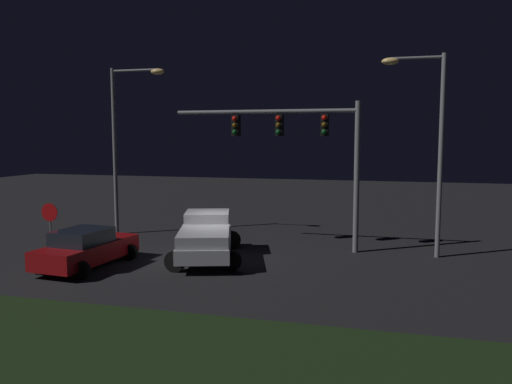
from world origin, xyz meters
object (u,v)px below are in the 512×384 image
at_px(stop_sign, 50,219).
at_px(street_lamp_right, 429,131).
at_px(pickup_truck, 206,234).
at_px(traffic_signal_gantry, 301,139).
at_px(car_sedan, 86,248).
at_px(street_lamp_left, 125,131).

bearing_deg(stop_sign, street_lamp_right, 14.44).
height_order(pickup_truck, stop_sign, stop_sign).
relative_size(traffic_signal_gantry, stop_sign, 3.73).
bearing_deg(traffic_signal_gantry, street_lamp_right, -0.60).
bearing_deg(street_lamp_right, car_sedan, -157.45).
bearing_deg(street_lamp_right, stop_sign, -165.56).
bearing_deg(pickup_truck, traffic_signal_gantry, -68.38).
relative_size(pickup_truck, street_lamp_left, 0.68).
bearing_deg(stop_sign, traffic_signal_gantry, 21.86).
xyz_separation_m(pickup_truck, traffic_signal_gantry, (3.41, 2.74, 3.90)).
distance_m(traffic_signal_gantry, street_lamp_right, 5.32).
height_order(pickup_truck, car_sedan, pickup_truck).
height_order(car_sedan, stop_sign, stop_sign).
distance_m(street_lamp_right, stop_sign, 16.13).
distance_m(car_sedan, traffic_signal_gantry, 9.97).
bearing_deg(street_lamp_left, car_sedan, -74.13).
distance_m(pickup_truck, stop_sign, 6.63).
bearing_deg(traffic_signal_gantry, stop_sign, -158.14).
xyz_separation_m(pickup_truck, street_lamp_right, (8.72, 2.69, 4.22)).
height_order(car_sedan, street_lamp_right, street_lamp_right).
bearing_deg(pickup_truck, street_lamp_left, 38.84).
xyz_separation_m(pickup_truck, car_sedan, (-3.93, -2.57, -0.26)).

